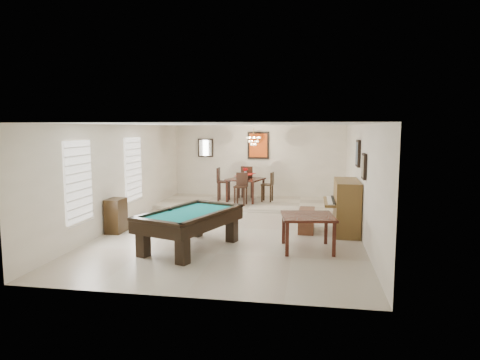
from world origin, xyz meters
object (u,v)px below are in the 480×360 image
(dining_table, at_px, (245,188))
(flower_vase, at_px, (245,171))
(pool_table, at_px, (190,231))
(dining_chair_south, at_px, (241,189))
(dining_chair_east, at_px, (267,187))
(square_table, at_px, (308,233))
(dining_chair_west, at_px, (224,184))
(upright_piano, at_px, (340,206))
(apothecary_chest, at_px, (116,216))
(piano_bench, at_px, (307,220))
(dining_chair_north, at_px, (248,182))
(chandelier, at_px, (254,138))

(dining_table, bearing_deg, flower_vase, 0.00)
(dining_table, bearing_deg, pool_table, -93.73)
(dining_table, distance_m, dining_chair_south, 0.74)
(pool_table, height_order, dining_chair_south, dining_chair_south)
(pool_table, height_order, dining_chair_east, dining_chair_east)
(square_table, xyz_separation_m, dining_chair_south, (-2.11, 4.22, 0.26))
(flower_vase, bearing_deg, dining_table, 0.00)
(dining_chair_west, distance_m, dining_chair_east, 1.44)
(upright_piano, height_order, dining_chair_west, upright_piano)
(upright_piano, relative_size, dining_chair_east, 1.58)
(apothecary_chest, distance_m, dining_chair_east, 5.36)
(flower_vase, bearing_deg, dining_chair_west, -177.91)
(square_table, bearing_deg, dining_chair_west, 119.54)
(piano_bench, bearing_deg, dining_chair_west, 129.95)
(upright_piano, distance_m, flower_vase, 4.37)
(flower_vase, distance_m, dining_chair_east, 0.87)
(pool_table, distance_m, piano_bench, 3.09)
(flower_vase, bearing_deg, square_table, -67.28)
(flower_vase, bearing_deg, dining_chair_north, 92.94)
(piano_bench, bearing_deg, dining_table, 121.55)
(apothecary_chest, height_order, dining_chair_south, dining_chair_south)
(dining_chair_east, bearing_deg, dining_chair_north, -127.50)
(apothecary_chest, bearing_deg, dining_table, 59.39)
(dining_table, relative_size, dining_chair_north, 0.96)
(square_table, xyz_separation_m, flower_vase, (-2.08, 4.96, 0.74))
(pool_table, height_order, dining_chair_west, dining_chair_west)
(flower_vase, height_order, dining_chair_north, flower_vase)
(dining_chair_east, bearing_deg, upright_piano, 39.18)
(flower_vase, distance_m, dining_chair_south, 0.88)
(flower_vase, relative_size, dining_chair_east, 0.25)
(apothecary_chest, distance_m, chandelier, 5.29)
(apothecary_chest, bearing_deg, pool_table, -25.94)
(dining_chair_south, bearing_deg, square_table, -57.41)
(dining_table, height_order, dining_chair_south, dining_chair_south)
(dining_chair_east, bearing_deg, piano_bench, 28.32)
(upright_piano, bearing_deg, dining_chair_west, 137.33)
(pool_table, distance_m, dining_chair_west, 5.28)
(piano_bench, relative_size, dining_chair_north, 0.87)
(flower_vase, xyz_separation_m, dining_chair_west, (-0.72, -0.03, -0.44))
(upright_piano, relative_size, chandelier, 2.54)
(dining_table, relative_size, chandelier, 1.74)
(flower_vase, height_order, dining_chair_east, flower_vase)
(apothecary_chest, bearing_deg, upright_piano, 9.93)
(upright_piano, bearing_deg, pool_table, -147.99)
(upright_piano, bearing_deg, dining_table, 130.63)
(pool_table, relative_size, apothecary_chest, 2.78)
(dining_chair_north, distance_m, dining_chair_east, 1.06)
(upright_piano, distance_m, chandelier, 4.38)
(dining_chair_south, bearing_deg, apothecary_chest, -119.22)
(piano_bench, height_order, chandelier, chandelier)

